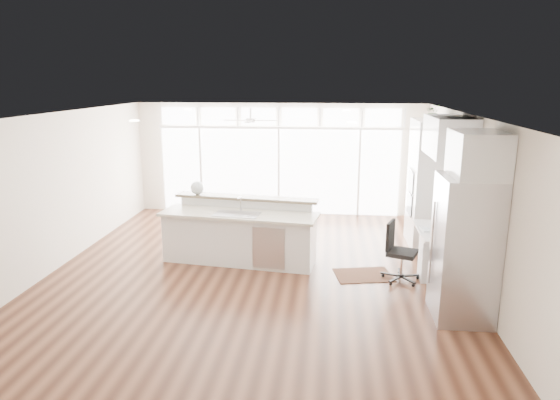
# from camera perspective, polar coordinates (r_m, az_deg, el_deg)

# --- Properties ---
(floor) EXTENTS (7.00, 8.00, 0.02)m
(floor) POSITION_cam_1_polar(r_m,az_deg,el_deg) (8.76, -2.83, -8.23)
(floor) COLOR #3C1E12
(floor) RESTS_ON ground
(ceiling) EXTENTS (7.00, 8.00, 0.02)m
(ceiling) POSITION_cam_1_polar(r_m,az_deg,el_deg) (8.15, -3.06, 9.74)
(ceiling) COLOR white
(ceiling) RESTS_ON wall_back
(wall_back) EXTENTS (7.00, 0.04, 2.70)m
(wall_back) POSITION_cam_1_polar(r_m,az_deg,el_deg) (12.25, -0.10, 4.71)
(wall_back) COLOR silver
(wall_back) RESTS_ON floor
(wall_front) EXTENTS (7.00, 0.04, 2.70)m
(wall_front) POSITION_cam_1_polar(r_m,az_deg,el_deg) (4.64, -10.60, -10.84)
(wall_front) COLOR silver
(wall_front) RESTS_ON floor
(wall_left) EXTENTS (0.04, 8.00, 2.70)m
(wall_left) POSITION_cam_1_polar(r_m,az_deg,el_deg) (9.53, -24.23, 0.91)
(wall_left) COLOR silver
(wall_left) RESTS_ON floor
(wall_right) EXTENTS (0.04, 8.00, 2.70)m
(wall_right) POSITION_cam_1_polar(r_m,az_deg,el_deg) (8.56, 20.90, -0.12)
(wall_right) COLOR silver
(wall_right) RESTS_ON floor
(glass_wall) EXTENTS (5.80, 0.06, 2.08)m
(glass_wall) POSITION_cam_1_polar(r_m,az_deg,el_deg) (12.24, -0.13, 3.28)
(glass_wall) COLOR white
(glass_wall) RESTS_ON wall_back
(transom_row) EXTENTS (5.90, 0.06, 0.40)m
(transom_row) POSITION_cam_1_polar(r_m,az_deg,el_deg) (12.07, -0.13, 9.50)
(transom_row) COLOR white
(transom_row) RESTS_ON wall_back
(desk_window) EXTENTS (0.04, 0.85, 0.85)m
(desk_window) POSITION_cam_1_polar(r_m,az_deg,el_deg) (8.79, 20.27, 1.62)
(desk_window) COLOR white
(desk_window) RESTS_ON wall_right
(ceiling_fan) EXTENTS (1.16, 1.16, 0.32)m
(ceiling_fan) POSITION_cam_1_polar(r_m,az_deg,el_deg) (11.00, -3.38, 9.59)
(ceiling_fan) COLOR white
(ceiling_fan) RESTS_ON ceiling
(recessed_lights) EXTENTS (3.40, 3.00, 0.02)m
(recessed_lights) POSITION_cam_1_polar(r_m,az_deg,el_deg) (8.35, -2.84, 9.69)
(recessed_lights) COLOR white
(recessed_lights) RESTS_ON ceiling
(oven_cabinet) EXTENTS (0.64, 1.20, 2.50)m
(oven_cabinet) POSITION_cam_1_polar(r_m,az_deg,el_deg) (10.22, 16.54, 1.77)
(oven_cabinet) COLOR silver
(oven_cabinet) RESTS_ON floor
(desk_nook) EXTENTS (0.72, 1.30, 0.76)m
(desk_nook) POSITION_cam_1_polar(r_m,az_deg,el_deg) (9.01, 17.62, -5.61)
(desk_nook) COLOR silver
(desk_nook) RESTS_ON floor
(upper_cabinets) EXTENTS (0.64, 1.30, 0.64)m
(upper_cabinets) POSITION_cam_1_polar(r_m,az_deg,el_deg) (8.60, 18.83, 6.90)
(upper_cabinets) COLOR silver
(upper_cabinets) RESTS_ON wall_right
(refrigerator) EXTENTS (0.76, 0.90, 2.00)m
(refrigerator) POSITION_cam_1_polar(r_m,az_deg,el_deg) (7.29, 20.36, -5.23)
(refrigerator) COLOR #B3B2B7
(refrigerator) RESTS_ON floor
(fridge_cabinet) EXTENTS (0.64, 0.90, 0.60)m
(fridge_cabinet) POSITION_cam_1_polar(r_m,az_deg,el_deg) (7.02, 21.71, 4.88)
(fridge_cabinet) COLOR silver
(fridge_cabinet) RESTS_ON wall_right
(framed_photos) EXTENTS (0.06, 0.22, 0.80)m
(framed_photos) POSITION_cam_1_polar(r_m,az_deg,el_deg) (9.41, 19.29, 1.51)
(framed_photos) COLOR black
(framed_photos) RESTS_ON wall_right
(kitchen_island) EXTENTS (2.95, 1.43, 1.13)m
(kitchen_island) POSITION_cam_1_polar(r_m,az_deg,el_deg) (9.05, -4.68, -3.69)
(kitchen_island) COLOR silver
(kitchen_island) RESTS_ON floor
(rug) EXTENTS (1.06, 0.86, 0.01)m
(rug) POSITION_cam_1_polar(r_m,az_deg,el_deg) (8.71, 9.51, -8.45)
(rug) COLOR black
(rug) RESTS_ON floor
(office_chair) EXTENTS (0.65, 0.62, 0.99)m
(office_chair) POSITION_cam_1_polar(r_m,az_deg,el_deg) (8.45, 13.80, -5.83)
(office_chair) COLOR black
(office_chair) RESTS_ON floor
(fishbowl) EXTENTS (0.31, 0.31, 0.25)m
(fishbowl) POSITION_cam_1_polar(r_m,az_deg,el_deg) (9.57, -9.44, 1.38)
(fishbowl) COLOR silver
(fishbowl) RESTS_ON kitchen_island
(monitor) EXTENTS (0.16, 0.49, 0.40)m
(monitor) POSITION_cam_1_polar(r_m,az_deg,el_deg) (8.83, 17.38, -2.04)
(monitor) COLOR black
(monitor) RESTS_ON desk_nook
(keyboard) EXTENTS (0.13, 0.31, 0.02)m
(keyboard) POSITION_cam_1_polar(r_m,az_deg,el_deg) (8.85, 16.21, -3.23)
(keyboard) COLOR silver
(keyboard) RESTS_ON desk_nook
(potted_plant) EXTENTS (0.28, 0.31, 0.23)m
(potted_plant) POSITION_cam_1_polar(r_m,az_deg,el_deg) (10.04, 17.07, 9.41)
(potted_plant) COLOR #295D28
(potted_plant) RESTS_ON oven_cabinet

